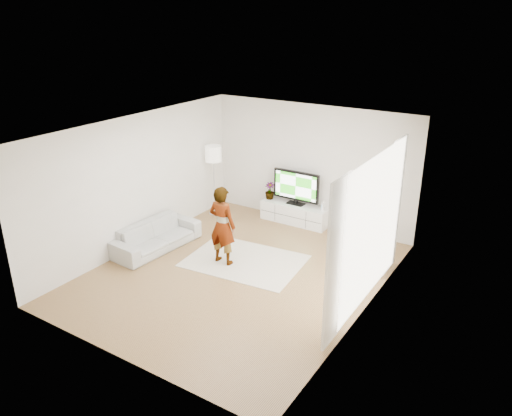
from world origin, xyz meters
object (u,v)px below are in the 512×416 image
Objects in this scene: media_console at (295,213)px; rug at (245,261)px; player at (222,225)px; floor_lamp at (213,157)px; television at (296,186)px; sofa at (156,236)px.

media_console is 0.73× the size of rug.
player is 0.93× the size of floor_lamp.
player is at bearing -140.62° from rug.
media_console is at bearing -90.00° from television.
floor_lamp is at bearing -163.66° from media_console.
television is at bearing 17.09° from floor_lamp.
media_console is 0.67m from television.
player is (-0.33, -0.27, 0.81)m from rug.
sofa is at bearing -165.20° from rug.
television is 2.48m from rug.
sofa is (-1.81, -2.79, 0.06)m from media_console.
television reaches higher than sofa.
sofa is at bearing -122.76° from television.
media_console is 1.03× the size of player.
rug is (0.09, -2.29, -0.23)m from media_console.
rug is at bearing -87.79° from media_console.
floor_lamp is at bearing -162.91° from television.
media_console is 0.84× the size of sofa.
floor_lamp is (-1.94, -0.57, 1.23)m from media_console.
television is 3.40m from sofa.
sofa is 1.14× the size of floor_lamp.
player is 2.69m from floor_lamp.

